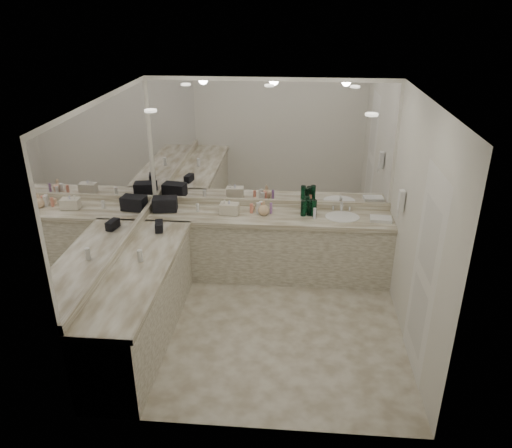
# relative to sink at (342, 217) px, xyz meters

# --- Properties ---
(floor) EXTENTS (3.20, 3.20, 0.00)m
(floor) POSITION_rel_sink_xyz_m (-0.95, -1.20, -0.90)
(floor) COLOR beige
(floor) RESTS_ON ground
(ceiling) EXTENTS (3.20, 3.20, 0.00)m
(ceiling) POSITION_rel_sink_xyz_m (-0.95, -1.20, 1.71)
(ceiling) COLOR white
(ceiling) RESTS_ON floor
(wall_back) EXTENTS (3.20, 0.02, 2.60)m
(wall_back) POSITION_rel_sink_xyz_m (-0.95, 0.30, 0.41)
(wall_back) COLOR silver
(wall_back) RESTS_ON floor
(wall_left) EXTENTS (0.02, 3.00, 2.60)m
(wall_left) POSITION_rel_sink_xyz_m (-2.55, -1.20, 0.41)
(wall_left) COLOR silver
(wall_left) RESTS_ON floor
(wall_right) EXTENTS (0.02, 3.00, 2.60)m
(wall_right) POSITION_rel_sink_xyz_m (0.65, -1.20, 0.41)
(wall_right) COLOR silver
(wall_right) RESTS_ON floor
(vanity_back_base) EXTENTS (3.20, 0.60, 0.84)m
(vanity_back_base) POSITION_rel_sink_xyz_m (-0.95, 0.00, -0.48)
(vanity_back_base) COLOR beige
(vanity_back_base) RESTS_ON floor
(vanity_back_top) EXTENTS (3.20, 0.64, 0.06)m
(vanity_back_top) POSITION_rel_sink_xyz_m (-0.95, -0.01, -0.03)
(vanity_back_top) COLOR beige
(vanity_back_top) RESTS_ON vanity_back_base
(vanity_left_base) EXTENTS (0.60, 2.40, 0.84)m
(vanity_left_base) POSITION_rel_sink_xyz_m (-2.25, -1.50, -0.48)
(vanity_left_base) COLOR beige
(vanity_left_base) RESTS_ON floor
(vanity_left_top) EXTENTS (0.64, 2.42, 0.06)m
(vanity_left_top) POSITION_rel_sink_xyz_m (-2.24, -1.50, -0.03)
(vanity_left_top) COLOR beige
(vanity_left_top) RESTS_ON vanity_left_base
(backsplash_back) EXTENTS (3.20, 0.04, 0.10)m
(backsplash_back) POSITION_rel_sink_xyz_m (-0.95, 0.28, 0.05)
(backsplash_back) COLOR beige
(backsplash_back) RESTS_ON vanity_back_top
(backsplash_left) EXTENTS (0.04, 3.00, 0.10)m
(backsplash_left) POSITION_rel_sink_xyz_m (-2.53, -1.20, 0.05)
(backsplash_left) COLOR beige
(backsplash_left) RESTS_ON vanity_left_top
(mirror_back) EXTENTS (3.12, 0.01, 1.55)m
(mirror_back) POSITION_rel_sink_xyz_m (-0.95, 0.29, 0.88)
(mirror_back) COLOR white
(mirror_back) RESTS_ON wall_back
(mirror_left) EXTENTS (0.01, 2.92, 1.55)m
(mirror_left) POSITION_rel_sink_xyz_m (-2.54, -1.20, 0.88)
(mirror_left) COLOR white
(mirror_left) RESTS_ON wall_left
(sink) EXTENTS (0.44, 0.44, 0.03)m
(sink) POSITION_rel_sink_xyz_m (0.00, 0.00, 0.00)
(sink) COLOR white
(sink) RESTS_ON vanity_back_top
(faucet) EXTENTS (0.24, 0.16, 0.14)m
(faucet) POSITION_rel_sink_xyz_m (0.00, 0.21, 0.07)
(faucet) COLOR silver
(faucet) RESTS_ON vanity_back_top
(wall_phone) EXTENTS (0.06, 0.10, 0.24)m
(wall_phone) POSITION_rel_sink_xyz_m (0.61, -0.50, 0.46)
(wall_phone) COLOR white
(wall_phone) RESTS_ON wall_right
(door) EXTENTS (0.02, 0.82, 2.10)m
(door) POSITION_rel_sink_xyz_m (0.64, -1.70, 0.16)
(door) COLOR white
(door) RESTS_ON wall_right
(black_toiletry_bag) EXTENTS (0.34, 0.24, 0.18)m
(black_toiletry_bag) POSITION_rel_sink_xyz_m (-2.33, 0.02, 0.09)
(black_toiletry_bag) COLOR black
(black_toiletry_bag) RESTS_ON vanity_back_top
(black_bag_spill) EXTENTS (0.13, 0.21, 0.11)m
(black_bag_spill) POSITION_rel_sink_xyz_m (-2.25, -0.60, 0.06)
(black_bag_spill) COLOR black
(black_bag_spill) RESTS_ON vanity_left_top
(cream_cosmetic_case) EXTENTS (0.25, 0.16, 0.14)m
(cream_cosmetic_case) POSITION_rel_sink_xyz_m (-1.47, -0.02, 0.07)
(cream_cosmetic_case) COLOR beige
(cream_cosmetic_case) RESTS_ON vanity_back_top
(hand_towel) EXTENTS (0.28, 0.20, 0.04)m
(hand_towel) POSITION_rel_sink_xyz_m (0.48, -0.07, 0.03)
(hand_towel) COLOR white
(hand_towel) RESTS_ON vanity_back_top
(lotion_left) EXTENTS (0.06, 0.06, 0.13)m
(lotion_left) POSITION_rel_sink_xyz_m (-2.25, -1.38, 0.07)
(lotion_left) COLOR white
(lotion_left) RESTS_ON vanity_left_top
(soap_bottle_a) EXTENTS (0.09, 0.09, 0.19)m
(soap_bottle_a) POSITION_rel_sink_xyz_m (-1.53, -0.01, 0.10)
(soap_bottle_a) COLOR white
(soap_bottle_a) RESTS_ON vanity_back_top
(soap_bottle_b) EXTENTS (0.10, 0.10, 0.18)m
(soap_bottle_b) POSITION_rel_sink_xyz_m (-1.47, -0.02, 0.10)
(soap_bottle_b) COLOR silver
(soap_bottle_b) RESTS_ON vanity_back_top
(soap_bottle_c) EXTENTS (0.18, 0.18, 0.19)m
(soap_bottle_c) POSITION_rel_sink_xyz_m (-1.02, -0.00, 0.10)
(soap_bottle_c) COLOR #DAB487
(soap_bottle_c) RESTS_ON vanity_back_top
(green_bottle_0) EXTENTS (0.07, 0.07, 0.22)m
(green_bottle_0) POSITION_rel_sink_xyz_m (-0.37, 0.01, 0.11)
(green_bottle_0) COLOR #0A4325
(green_bottle_0) RESTS_ON vanity_back_top
(green_bottle_1) EXTENTS (0.07, 0.07, 0.21)m
(green_bottle_1) POSITION_rel_sink_xyz_m (-0.42, 0.06, 0.11)
(green_bottle_1) COLOR #0A4325
(green_bottle_1) RESTS_ON vanity_back_top
(green_bottle_2) EXTENTS (0.07, 0.07, 0.22)m
(green_bottle_2) POSITION_rel_sink_xyz_m (-0.46, 0.13, 0.11)
(green_bottle_2) COLOR #0A4325
(green_bottle_2) RESTS_ON vanity_back_top
(green_bottle_3) EXTENTS (0.07, 0.07, 0.21)m
(green_bottle_3) POSITION_rel_sink_xyz_m (-0.51, 0.01, 0.11)
(green_bottle_3) COLOR #0A4325
(green_bottle_3) RESTS_ON vanity_back_top
(green_bottle_4) EXTENTS (0.07, 0.07, 0.21)m
(green_bottle_4) POSITION_rel_sink_xyz_m (-0.43, 0.03, 0.11)
(green_bottle_4) COLOR #0A4325
(green_bottle_4) RESTS_ON vanity_back_top
(amenity_bottle_0) EXTENTS (0.05, 0.05, 0.15)m
(amenity_bottle_0) POSITION_rel_sink_xyz_m (-1.09, 0.04, 0.08)
(amenity_bottle_0) COLOR white
(amenity_bottle_0) RESTS_ON vanity_back_top
(amenity_bottle_1) EXTENTS (0.04, 0.04, 0.14)m
(amenity_bottle_1) POSITION_rel_sink_xyz_m (-0.36, -0.07, 0.08)
(amenity_bottle_1) COLOR silver
(amenity_bottle_1) RESTS_ON vanity_back_top
(amenity_bottle_2) EXTENTS (0.04, 0.04, 0.13)m
(amenity_bottle_2) POSITION_rel_sink_xyz_m (-1.18, 0.04, 0.07)
(amenity_bottle_2) COLOR #E57F66
(amenity_bottle_2) RESTS_ON vanity_back_top
(amenity_bottle_3) EXTENTS (0.04, 0.04, 0.11)m
(amenity_bottle_3) POSITION_rel_sink_xyz_m (-1.90, 0.03, 0.06)
(amenity_bottle_3) COLOR white
(amenity_bottle_3) RESTS_ON vanity_back_top
(amenity_bottle_4) EXTENTS (0.05, 0.05, 0.13)m
(amenity_bottle_4) POSITION_rel_sink_xyz_m (-1.03, 0.09, 0.07)
(amenity_bottle_4) COLOR #E57F66
(amenity_bottle_4) RESTS_ON vanity_back_top
(amenity_bottle_5) EXTENTS (0.04, 0.04, 0.15)m
(amenity_bottle_5) POSITION_rel_sink_xyz_m (-0.93, 0.05, 0.08)
(amenity_bottle_5) COLOR #9966B2
(amenity_bottle_5) RESTS_ON vanity_back_top
(amenity_bottle_6) EXTENTS (0.04, 0.04, 0.11)m
(amenity_bottle_6) POSITION_rel_sink_xyz_m (-0.41, 0.11, 0.06)
(amenity_bottle_6) COLOR #E57F66
(amenity_bottle_6) RESTS_ON vanity_back_top
(amenity_bottle_7) EXTENTS (0.05, 0.05, 0.07)m
(amenity_bottle_7) POSITION_rel_sink_xyz_m (-1.17, 0.15, 0.04)
(amenity_bottle_7) COLOR #E0B28C
(amenity_bottle_7) RESTS_ON vanity_back_top
(amenity_bottle_8) EXTENTS (0.05, 0.05, 0.13)m
(amenity_bottle_8) POSITION_rel_sink_xyz_m (-1.06, 0.12, 0.07)
(amenity_bottle_8) COLOR white
(amenity_bottle_8) RESTS_ON vanity_back_top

